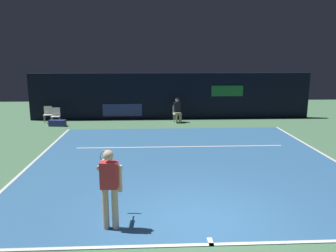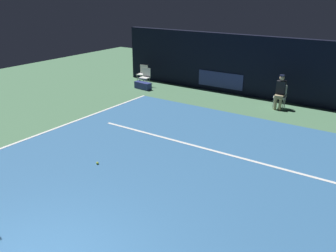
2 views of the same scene
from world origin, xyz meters
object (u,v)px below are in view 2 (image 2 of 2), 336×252
tennis_ball (97,163)px  equipment_bag (143,86)px  courtside_chair_far (143,73)px  courtside_chair_near (145,76)px  line_judge_on_chair (280,91)px

tennis_ball → equipment_bag: 7.89m
courtside_chair_far → tennis_ball: (4.58, -7.82, -0.46)m
courtside_chair_near → equipment_bag: bearing=-67.2°
line_judge_on_chair → courtside_chair_far: line_judge_on_chair is taller
equipment_bag → courtside_chair_far: bearing=134.5°
line_judge_on_chair → tennis_ball: (-2.39, -7.55, -0.64)m
line_judge_on_chair → tennis_ball: line_judge_on_chair is taller
courtside_chair_far → tennis_ball: courtside_chair_far is taller
line_judge_on_chair → equipment_bag: line_judge_on_chair is taller
tennis_ball → courtside_chair_far: bearing=120.4°
line_judge_on_chair → courtside_chair_near: line_judge_on_chair is taller
line_judge_on_chair → equipment_bag: bearing=-173.9°
courtside_chair_far → equipment_bag: 1.24m
courtside_chair_near → equipment_bag: size_ratio=1.05×
courtside_chair_far → equipment_bag: (0.73, -0.94, -0.34)m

